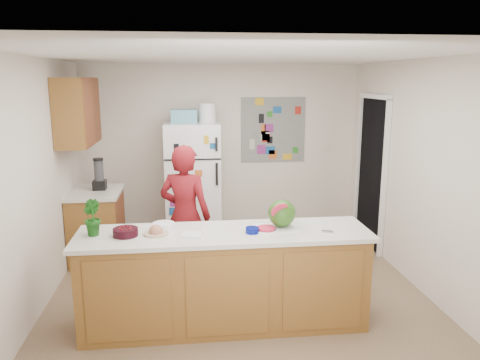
{
  "coord_description": "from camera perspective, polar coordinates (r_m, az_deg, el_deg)",
  "views": [
    {
      "loc": [
        -0.52,
        -4.56,
        2.28
      ],
      "look_at": [
        0.02,
        0.2,
        1.25
      ],
      "focal_mm": 35.0,
      "sensor_mm": 36.0,
      "label": 1
    }
  ],
  "objects": [
    {
      "name": "floor",
      "position": [
        5.13,
        -0.02,
        -14.37
      ],
      "size": [
        4.0,
        4.5,
        0.02
      ],
      "primitive_type": "cube",
      "color": "brown",
      "rests_on": "ground"
    },
    {
      "name": "wall_back",
      "position": [
        6.91,
        -2.16,
        3.6
      ],
      "size": [
        4.0,
        0.02,
        2.5
      ],
      "primitive_type": "cube",
      "color": "beige",
      "rests_on": "ground"
    },
    {
      "name": "wall_left",
      "position": [
        4.9,
        -24.06,
        -1.04
      ],
      "size": [
        0.02,
        4.5,
        2.5
      ],
      "primitive_type": "cube",
      "color": "beige",
      "rests_on": "ground"
    },
    {
      "name": "wall_right",
      "position": [
        5.31,
        22.05,
        0.09
      ],
      "size": [
        0.02,
        4.5,
        2.5
      ],
      "primitive_type": "cube",
      "color": "beige",
      "rests_on": "ground"
    },
    {
      "name": "ceiling",
      "position": [
        4.59,
        -0.03,
        15.03
      ],
      "size": [
        4.0,
        4.5,
        0.02
      ],
      "primitive_type": "cube",
      "color": "white",
      "rests_on": "wall_back"
    },
    {
      "name": "doorway",
      "position": [
        6.63,
        15.8,
        0.75
      ],
      "size": [
        0.03,
        0.85,
        2.04
      ],
      "primitive_type": "cube",
      "color": "black",
      "rests_on": "ground"
    },
    {
      "name": "peninsula_base",
      "position": [
        4.47,
        -1.89,
        -12.18
      ],
      "size": [
        2.6,
        0.62,
        0.88
      ],
      "primitive_type": "cube",
      "color": "brown",
      "rests_on": "floor"
    },
    {
      "name": "peninsula_top",
      "position": [
        4.3,
        -1.93,
        -6.58
      ],
      "size": [
        2.68,
        0.7,
        0.04
      ],
      "primitive_type": "cube",
      "color": "silver",
      "rests_on": "peninsula_base"
    },
    {
      "name": "side_counter_base",
      "position": [
        6.3,
        -17.02,
        -5.46
      ],
      "size": [
        0.6,
        0.8,
        0.86
      ],
      "primitive_type": "cube",
      "color": "brown",
      "rests_on": "floor"
    },
    {
      "name": "side_counter_top",
      "position": [
        6.18,
        -17.27,
        -1.48
      ],
      "size": [
        0.64,
        0.84,
        0.04
      ],
      "primitive_type": "cube",
      "color": "silver",
      "rests_on": "side_counter_base"
    },
    {
      "name": "upper_cabinets",
      "position": [
        6.01,
        -19.21,
        7.88
      ],
      "size": [
        0.35,
        1.0,
        0.8
      ],
      "primitive_type": "cube",
      "color": "brown",
      "rests_on": "wall_left"
    },
    {
      "name": "refrigerator",
      "position": [
        6.59,
        -5.78,
        -0.41
      ],
      "size": [
        0.75,
        0.7,
        1.7
      ],
      "primitive_type": "cube",
      "color": "silver",
      "rests_on": "floor"
    },
    {
      "name": "fridge_top_bin",
      "position": [
        6.45,
        -6.85,
        7.74
      ],
      "size": [
        0.35,
        0.28,
        0.18
      ],
      "primitive_type": "cube",
      "color": "#5999B2",
      "rests_on": "refrigerator"
    },
    {
      "name": "photo_collage",
      "position": [
        6.95,
        4.05,
        6.12
      ],
      "size": [
        0.95,
        0.01,
        0.95
      ],
      "primitive_type": "cube",
      "color": "slate",
      "rests_on": "wall_back"
    },
    {
      "name": "person",
      "position": [
        5.21,
        -6.69,
        -4.42
      ],
      "size": [
        0.68,
        0.57,
        1.6
      ],
      "primitive_type": "imported",
      "rotation": [
        0.0,
        0.0,
        2.77
      ],
      "color": "maroon",
      "rests_on": "floor"
    },
    {
      "name": "blender_appliance",
      "position": [
        6.21,
        -16.81,
        0.59
      ],
      "size": [
        0.12,
        0.12,
        0.38
      ],
      "primitive_type": "cylinder",
      "color": "black",
      "rests_on": "side_counter_top"
    },
    {
      "name": "cutting_board",
      "position": [
        4.39,
        4.36,
        -5.85
      ],
      "size": [
        0.42,
        0.33,
        0.01
      ],
      "primitive_type": "cube",
      "rotation": [
        0.0,
        0.0,
        0.08
      ],
      "color": "white",
      "rests_on": "peninsula_top"
    },
    {
      "name": "watermelon",
      "position": [
        4.38,
        5.11,
        -4.06
      ],
      "size": [
        0.26,
        0.26,
        0.26
      ],
      "primitive_type": "sphere",
      "color": "#265710",
      "rests_on": "cutting_board"
    },
    {
      "name": "watermelon_slice",
      "position": [
        4.32,
        3.19,
        -5.89
      ],
      "size": [
        0.17,
        0.17,
        0.02
      ],
      "primitive_type": "cylinder",
      "color": "#BC2647",
      "rests_on": "cutting_board"
    },
    {
      "name": "cherry_bowl",
      "position": [
        4.29,
        -13.78,
        -6.19
      ],
      "size": [
        0.28,
        0.28,
        0.07
      ],
      "primitive_type": "cylinder",
      "rotation": [
        0.0,
        0.0,
        0.3
      ],
      "color": "black",
      "rests_on": "peninsula_top"
    },
    {
      "name": "white_bowl",
      "position": [
        4.41,
        -9.3,
        -5.57
      ],
      "size": [
        0.26,
        0.26,
        0.06
      ],
      "primitive_type": "cylinder",
      "rotation": [
        0.0,
        0.0,
        -0.34
      ],
      "color": "silver",
      "rests_on": "peninsula_top"
    },
    {
      "name": "cobalt_bowl",
      "position": [
        4.26,
        1.51,
        -6.13
      ],
      "size": [
        0.15,
        0.15,
        0.05
      ],
      "primitive_type": "cylinder",
      "rotation": [
        0.0,
        0.0,
        0.3
      ],
      "color": "#010A62",
      "rests_on": "peninsula_top"
    },
    {
      "name": "plate",
      "position": [
        4.28,
        -10.2,
        -6.44
      ],
      "size": [
        0.27,
        0.27,
        0.02
      ],
      "primitive_type": "cylinder",
      "rotation": [
        0.0,
        0.0,
        0.23
      ],
      "color": "#B6AF88",
      "rests_on": "peninsula_top"
    },
    {
      "name": "paper_towel",
      "position": [
        4.2,
        -5.96,
        -6.66
      ],
      "size": [
        0.22,
        0.2,
        0.02
      ],
      "primitive_type": "cube",
      "rotation": [
        0.0,
        0.0,
        -0.31
      ],
      "color": "white",
      "rests_on": "peninsula_top"
    },
    {
      "name": "keys",
      "position": [
        4.35,
        10.61,
        -6.2
      ],
      "size": [
        0.11,
        0.08,
        0.01
      ],
      "primitive_type": "cube",
      "rotation": [
        0.0,
        0.0,
        -0.43
      ],
      "color": "gray",
      "rests_on": "peninsula_top"
    },
    {
      "name": "potted_plant",
      "position": [
        4.36,
        -17.65,
        -4.4
      ],
      "size": [
        0.22,
        0.23,
        0.32
      ],
      "primitive_type": "imported",
      "rotation": [
        0.0,
        0.0,
        2.25
      ],
      "color": "#124818",
      "rests_on": "peninsula_top"
    }
  ]
}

